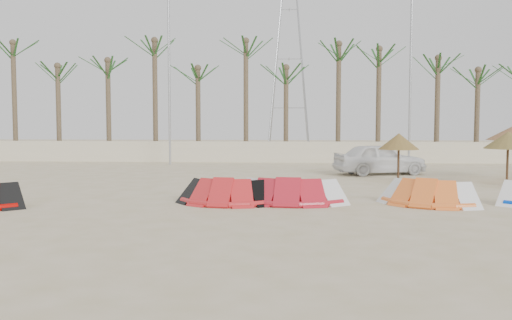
# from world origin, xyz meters

# --- Properties ---
(ground) EXTENTS (120.00, 120.00, 0.00)m
(ground) POSITION_xyz_m (0.00, 0.00, 0.00)
(ground) COLOR beige
(ground) RESTS_ON ground
(boundary_wall) EXTENTS (60.00, 0.30, 1.30)m
(boundary_wall) POSITION_xyz_m (0.00, 22.00, 0.65)
(boundary_wall) COLOR beige
(boundary_wall) RESTS_ON ground
(palm_line) EXTENTS (52.00, 4.00, 7.70)m
(palm_line) POSITION_xyz_m (0.67, 23.50, 6.44)
(palm_line) COLOR brown
(palm_line) RESTS_ON ground
(lamp_b) EXTENTS (1.25, 0.14, 11.00)m
(lamp_b) POSITION_xyz_m (-5.96, 20.00, 5.77)
(lamp_b) COLOR #A5A8AD
(lamp_b) RESTS_ON ground
(lamp_c) EXTENTS (1.25, 0.14, 11.00)m
(lamp_c) POSITION_xyz_m (8.04, 20.00, 5.77)
(lamp_c) COLOR #A5A8AD
(lamp_c) RESTS_ON ground
(pylon) EXTENTS (3.00, 3.00, 14.00)m
(pylon) POSITION_xyz_m (1.00, 28.00, 0.00)
(pylon) COLOR #A5A8AD
(pylon) RESTS_ON ground
(kite_red_mid) EXTENTS (3.24, 1.93, 0.90)m
(kite_red_mid) POSITION_xyz_m (-0.89, 4.68, 0.42)
(kite_red_mid) COLOR red
(kite_red_mid) RESTS_ON ground
(kite_red_right) EXTENTS (3.65, 1.85, 0.90)m
(kite_red_right) POSITION_xyz_m (1.15, 4.99, 0.42)
(kite_red_right) COLOR red
(kite_red_right) RESTS_ON ground
(kite_orange) EXTENTS (3.53, 2.63, 0.90)m
(kite_orange) POSITION_xyz_m (5.45, 4.85, 0.42)
(kite_orange) COLOR orange
(kite_orange) RESTS_ON ground
(parasol_left) EXTENTS (1.76, 1.76, 2.08)m
(parasol_left) POSITION_xyz_m (5.86, 11.66, 1.73)
(parasol_left) COLOR #4C331E
(parasol_left) RESTS_ON ground
(parasol_mid) EXTENTS (1.91, 1.91, 2.20)m
(parasol_mid) POSITION_xyz_m (9.97, 10.25, 1.85)
(parasol_mid) COLOR #4C331E
(parasol_mid) RESTS_ON ground
(car) EXTENTS (4.76, 2.91, 1.51)m
(car) POSITION_xyz_m (5.51, 14.61, 0.76)
(car) COLOR white
(car) RESTS_ON ground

